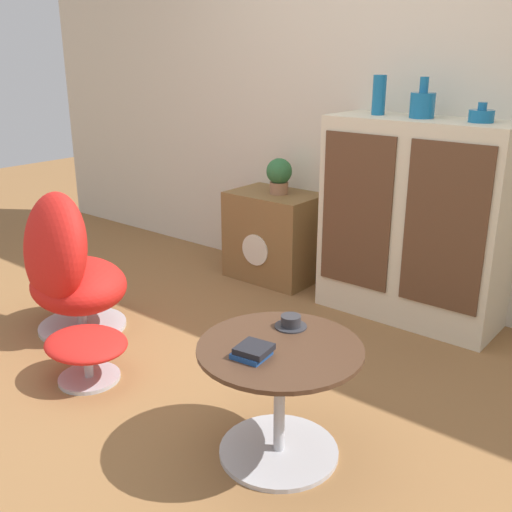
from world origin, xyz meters
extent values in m
plane|color=olive|center=(0.00, 0.00, 0.00)|extent=(12.00, 12.00, 0.00)
cube|color=beige|center=(0.00, 1.73, 1.30)|extent=(6.40, 0.06, 2.60)
cube|color=beige|center=(0.42, 1.49, 0.59)|extent=(1.05, 0.42, 1.17)
cube|color=brown|center=(0.15, 1.27, 0.65)|extent=(0.44, 0.01, 0.89)
cube|color=brown|center=(0.68, 1.27, 0.65)|extent=(0.44, 0.01, 0.89)
cube|color=brown|center=(-0.60, 1.49, 0.30)|extent=(0.61, 0.42, 0.61)
cylinder|color=beige|center=(-0.60, 1.27, 0.26)|extent=(0.21, 0.01, 0.21)
cylinder|color=#B7B7BC|center=(-0.96, 0.14, 0.01)|extent=(0.50, 0.50, 0.02)
cylinder|color=#B7B7BC|center=(-0.96, 0.14, 0.07)|extent=(0.06, 0.06, 0.10)
ellipsoid|color=red|center=(-0.96, 0.14, 0.27)|extent=(0.71, 0.63, 0.29)
ellipsoid|color=red|center=(-0.99, 0.02, 0.51)|extent=(0.68, 0.50, 0.66)
cylinder|color=#B7B7BC|center=(-0.45, -0.20, 0.01)|extent=(0.30, 0.30, 0.02)
cylinder|color=#B7B7BC|center=(-0.45, -0.20, 0.08)|extent=(0.04, 0.04, 0.13)
ellipsoid|color=red|center=(-0.45, -0.20, 0.19)|extent=(0.43, 0.37, 0.09)
cylinder|color=#B7B7BC|center=(0.61, -0.06, 0.01)|extent=(0.48, 0.48, 0.02)
cylinder|color=#B7B7BC|center=(0.61, -0.06, 0.24)|extent=(0.04, 0.04, 0.44)
cylinder|color=#472D1E|center=(0.61, -0.06, 0.47)|extent=(0.63, 0.63, 0.02)
cylinder|color=#196699|center=(0.14, 1.49, 1.28)|extent=(0.08, 0.08, 0.22)
cylinder|color=#196699|center=(0.40, 1.49, 1.24)|extent=(0.14, 0.14, 0.14)
cylinder|color=#196699|center=(0.40, 1.49, 1.35)|extent=(0.05, 0.05, 0.08)
cylinder|color=#196699|center=(0.73, 1.49, 1.21)|extent=(0.13, 0.13, 0.06)
cylinder|color=#196699|center=(0.73, 1.49, 1.26)|extent=(0.05, 0.05, 0.04)
cylinder|color=#996B4C|center=(-0.56, 1.49, 0.65)|extent=(0.12, 0.12, 0.08)
sphere|color=#2D6638|center=(-0.56, 1.49, 0.76)|extent=(0.17, 0.17, 0.17)
cylinder|color=#2D2D33|center=(0.54, 0.10, 0.48)|extent=(0.13, 0.13, 0.01)
cylinder|color=#2D2D33|center=(0.54, 0.10, 0.50)|extent=(0.08, 0.08, 0.05)
cube|color=#1E478C|center=(0.58, -0.19, 0.49)|extent=(0.13, 0.13, 0.02)
cube|color=black|center=(0.59, -0.19, 0.51)|extent=(0.13, 0.13, 0.02)
camera|label=1|loc=(1.81, -1.68, 1.53)|focal=42.00mm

